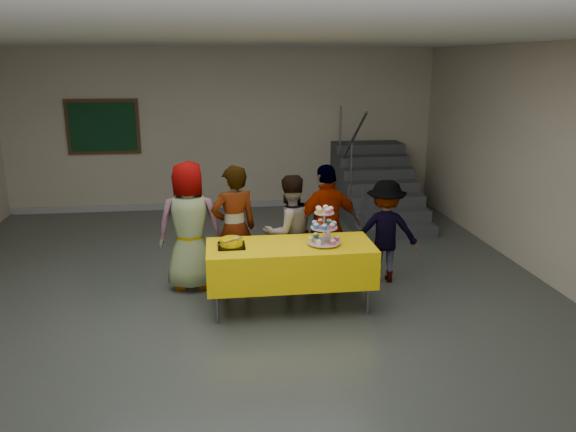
# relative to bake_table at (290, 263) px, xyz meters

# --- Properties ---
(room_shell) EXTENTS (10.00, 10.04, 3.02)m
(room_shell) POSITION_rel_bake_table_xyz_m (-0.63, -0.26, 1.57)
(room_shell) COLOR #4C514C
(room_shell) RESTS_ON ground
(bake_table) EXTENTS (1.88, 0.78, 0.77)m
(bake_table) POSITION_rel_bake_table_xyz_m (0.00, 0.00, 0.00)
(bake_table) COLOR #595960
(bake_table) RESTS_ON ground
(cupcake_stand) EXTENTS (0.38, 0.38, 0.44)m
(cupcake_stand) POSITION_rel_bake_table_xyz_m (0.37, -0.04, 0.40)
(cupcake_stand) COLOR silver
(cupcake_stand) RESTS_ON bake_table
(bear_cake) EXTENTS (0.32, 0.36, 0.12)m
(bear_cake) POSITION_rel_bake_table_xyz_m (-0.66, 0.02, 0.27)
(bear_cake) COLOR black
(bear_cake) RESTS_ON bake_table
(schoolchild_a) EXTENTS (0.80, 0.53, 1.61)m
(schoolchild_a) POSITION_rel_bake_table_xyz_m (-1.15, 0.77, 0.25)
(schoolchild_a) COLOR slate
(schoolchild_a) RESTS_ON ground
(schoolchild_b) EXTENTS (0.66, 0.52, 1.58)m
(schoolchild_b) POSITION_rel_bake_table_xyz_m (-0.60, 0.64, 0.23)
(schoolchild_b) COLOR #5C5C65
(schoolchild_b) RESTS_ON ground
(schoolchild_c) EXTENTS (0.84, 0.74, 1.44)m
(schoolchild_c) POSITION_rel_bake_table_xyz_m (0.07, 0.64, 0.16)
(schoolchild_c) COLOR slate
(schoolchild_c) RESTS_ON ground
(schoolchild_d) EXTENTS (0.98, 0.60, 1.56)m
(schoolchild_d) POSITION_rel_bake_table_xyz_m (0.55, 0.63, 0.22)
(schoolchild_d) COLOR slate
(schoolchild_d) RESTS_ON ground
(schoolchild_e) EXTENTS (0.93, 0.64, 1.33)m
(schoolchild_e) POSITION_rel_bake_table_xyz_m (1.32, 0.70, 0.11)
(schoolchild_e) COLOR slate
(schoolchild_e) RESTS_ON ground
(staircase) EXTENTS (1.30, 2.40, 2.04)m
(staircase) POSITION_rel_bake_table_xyz_m (2.07, 3.85, -0.07)
(staircase) COLOR #424447
(staircase) RESTS_ON ground
(noticeboard) EXTENTS (1.30, 0.05, 1.00)m
(noticeboard) POSITION_rel_bake_table_xyz_m (-2.82, 4.68, 1.04)
(noticeboard) COLOR #472B16
(noticeboard) RESTS_ON ground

